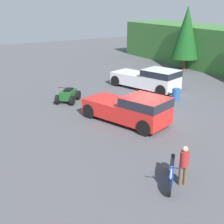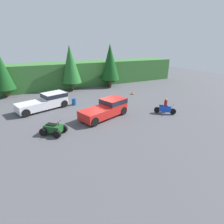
{
  "view_description": "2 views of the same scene",
  "coord_description": "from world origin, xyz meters",
  "px_view_note": "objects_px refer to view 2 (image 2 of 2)",
  "views": [
    {
      "loc": [
        14.2,
        -10.94,
        6.92
      ],
      "look_at": [
        -0.12,
        -2.41,
        0.95
      ],
      "focal_mm": 50.0,
      "sensor_mm": 36.0,
      "label": 1
    },
    {
      "loc": [
        -7.54,
        -17.07,
        7.31
      ],
      "look_at": [
        -0.12,
        -2.41,
        0.95
      ],
      "focal_mm": 28.0,
      "sensor_mm": 36.0,
      "label": 2
    }
  ],
  "objects_px": {
    "pickup_truck_red": "(107,108)",
    "quad_atv": "(54,129)",
    "steel_barrel": "(74,102)",
    "pickup_truck_second": "(47,101)",
    "rider_person": "(166,105)",
    "dirt_bike": "(165,109)",
    "traffic_cone": "(132,93)"
  },
  "relations": [
    {
      "from": "quad_atv",
      "to": "rider_person",
      "type": "bearing_deg",
      "value": 41.26
    },
    {
      "from": "rider_person",
      "to": "dirt_bike",
      "type": "bearing_deg",
      "value": -108.4
    },
    {
      "from": "dirt_bike",
      "to": "steel_barrel",
      "type": "bearing_deg",
      "value": -178.5
    },
    {
      "from": "pickup_truck_second",
      "to": "steel_barrel",
      "type": "distance_m",
      "value": 3.34
    },
    {
      "from": "dirt_bike",
      "to": "rider_person",
      "type": "height_order",
      "value": "rider_person"
    },
    {
      "from": "quad_atv",
      "to": "steel_barrel",
      "type": "bearing_deg",
      "value": 104.88
    },
    {
      "from": "steel_barrel",
      "to": "pickup_truck_red",
      "type": "bearing_deg",
      "value": -68.06
    },
    {
      "from": "pickup_truck_second",
      "to": "rider_person",
      "type": "bearing_deg",
      "value": -49.2
    },
    {
      "from": "pickup_truck_second",
      "to": "dirt_bike",
      "type": "height_order",
      "value": "pickup_truck_second"
    },
    {
      "from": "rider_person",
      "to": "steel_barrel",
      "type": "xyz_separation_m",
      "value": [
        -8.62,
        7.33,
        -0.47
      ]
    },
    {
      "from": "dirt_bike",
      "to": "steel_barrel",
      "type": "xyz_separation_m",
      "value": [
        -8.31,
        7.65,
        -0.05
      ]
    },
    {
      "from": "rider_person",
      "to": "pickup_truck_red",
      "type": "bearing_deg",
      "value": -171.38
    },
    {
      "from": "quad_atv",
      "to": "rider_person",
      "type": "distance_m",
      "value": 12.35
    },
    {
      "from": "pickup_truck_red",
      "to": "quad_atv",
      "type": "height_order",
      "value": "pickup_truck_red"
    },
    {
      "from": "quad_atv",
      "to": "rider_person",
      "type": "xyz_separation_m",
      "value": [
        12.34,
        -0.39,
        0.43
      ]
    },
    {
      "from": "quad_atv",
      "to": "traffic_cone",
      "type": "distance_m",
      "value": 15.39
    },
    {
      "from": "dirt_bike",
      "to": "traffic_cone",
      "type": "height_order",
      "value": "dirt_bike"
    },
    {
      "from": "steel_barrel",
      "to": "rider_person",
      "type": "bearing_deg",
      "value": -40.37
    },
    {
      "from": "pickup_truck_red",
      "to": "pickup_truck_second",
      "type": "relative_size",
      "value": 0.93
    },
    {
      "from": "pickup_truck_second",
      "to": "rider_person",
      "type": "distance_m",
      "value": 14.04
    },
    {
      "from": "pickup_truck_second",
      "to": "steel_barrel",
      "type": "bearing_deg",
      "value": -19.0
    },
    {
      "from": "quad_atv",
      "to": "steel_barrel",
      "type": "relative_size",
      "value": 2.69
    },
    {
      "from": "pickup_truck_red",
      "to": "quad_atv",
      "type": "bearing_deg",
      "value": 176.25
    },
    {
      "from": "quad_atv",
      "to": "pickup_truck_second",
      "type": "bearing_deg",
      "value": 129.61
    },
    {
      "from": "pickup_truck_red",
      "to": "rider_person",
      "type": "height_order",
      "value": "pickup_truck_red"
    },
    {
      "from": "pickup_truck_second",
      "to": "dirt_bike",
      "type": "relative_size",
      "value": 3.42
    },
    {
      "from": "traffic_cone",
      "to": "dirt_bike",
      "type": "bearing_deg",
      "value": -98.0
    },
    {
      "from": "steel_barrel",
      "to": "dirt_bike",
      "type": "bearing_deg",
      "value": -42.65
    },
    {
      "from": "pickup_truck_red",
      "to": "steel_barrel",
      "type": "distance_m",
      "value": 5.82
    },
    {
      "from": "rider_person",
      "to": "pickup_truck_second",
      "type": "bearing_deg",
      "value": 173.49
    },
    {
      "from": "quad_atv",
      "to": "traffic_cone",
      "type": "relative_size",
      "value": 4.3
    },
    {
      "from": "dirt_bike",
      "to": "quad_atv",
      "type": "distance_m",
      "value": 12.05
    }
  ]
}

